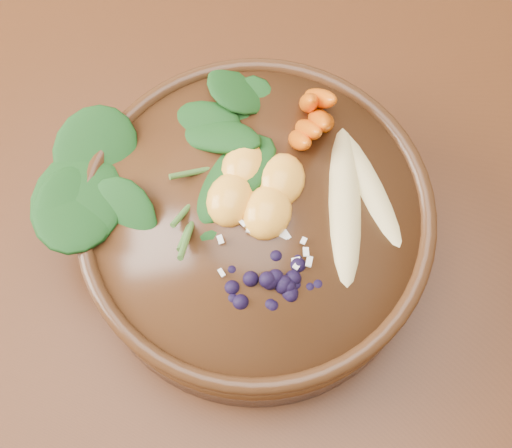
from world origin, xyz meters
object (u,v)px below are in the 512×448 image
object	(u,v)px
kale_heap	(192,138)
carrot_cluster	(310,95)
dining_table	(113,180)
stoneware_bowl	(256,229)
banana_halves	(360,189)
blueberry_pile	(269,274)
mandarin_cluster	(256,182)

from	to	relation	value
kale_heap	carrot_cluster	xyz separation A→B (m)	(0.08, 0.05, 0.02)
carrot_cluster	kale_heap	bearing A→B (deg)	-169.49
dining_table	carrot_cluster	world-z (taller)	carrot_cluster
stoneware_bowl	banana_halves	size ratio (longest dim) A/B	1.77
banana_halves	carrot_cluster	bearing A→B (deg)	113.06
dining_table	kale_heap	world-z (taller)	kale_heap
stoneware_bowl	carrot_cluster	world-z (taller)	carrot_cluster
stoneware_bowl	carrot_cluster	xyz separation A→B (m)	(0.02, 0.08, 0.07)
banana_halves	dining_table	bearing A→B (deg)	151.53
kale_heap	blueberry_pile	size ratio (longest dim) A/B	1.42
kale_heap	banana_halves	size ratio (longest dim) A/B	1.16
stoneware_bowl	kale_heap	bearing A→B (deg)	149.60
banana_halves	mandarin_cluster	bearing A→B (deg)	170.25
dining_table	blueberry_pile	bearing A→B (deg)	-29.12
kale_heap	banana_halves	distance (m)	0.13
stoneware_bowl	banana_halves	distance (m)	0.09
stoneware_bowl	mandarin_cluster	distance (m)	0.05
dining_table	kale_heap	xyz separation A→B (m)	(0.11, -0.02, 0.19)
banana_halves	blueberry_pile	world-z (taller)	blueberry_pile
stoneware_bowl	blueberry_pile	distance (m)	0.08
stoneware_bowl	banana_halves	xyz separation A→B (m)	(0.07, 0.03, 0.05)
kale_heap	banana_halves	xyz separation A→B (m)	(0.13, -0.00, -0.01)
dining_table	banana_halves	xyz separation A→B (m)	(0.24, -0.02, 0.18)
banana_halves	mandarin_cluster	xyz separation A→B (m)	(-0.07, -0.02, 0.00)
kale_heap	carrot_cluster	size ratio (longest dim) A/B	2.38
stoneware_bowl	carrot_cluster	size ratio (longest dim) A/B	3.62
carrot_cluster	banana_halves	bearing A→B (deg)	-66.94
carrot_cluster	banana_halves	distance (m)	0.08
stoneware_bowl	kale_heap	xyz separation A→B (m)	(-0.06, 0.03, 0.06)
dining_table	banana_halves	size ratio (longest dim) A/B	10.60
carrot_cluster	blueberry_pile	distance (m)	0.14
dining_table	carrot_cluster	bearing A→B (deg)	8.58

